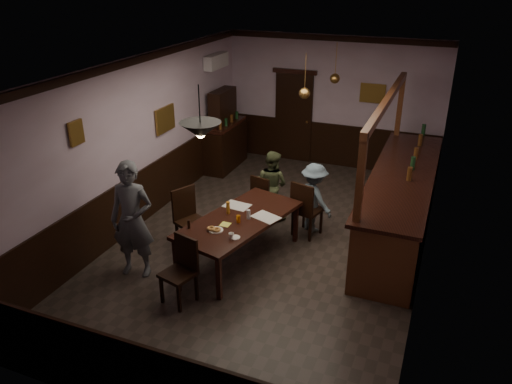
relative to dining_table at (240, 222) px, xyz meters
The scene contains 31 objects.
room 1.12m from the dining_table, 69.86° to the left, with size 5.01×8.01×3.01m.
dining_table is the anchor object (origin of this frame).
chair_far_left 1.36m from the dining_table, 95.13° to the left, with size 0.49×0.49×0.93m.
chair_far_right 1.35m from the dining_table, 56.18° to the left, with size 0.55×0.55×1.03m.
chair_near 1.33m from the dining_table, 104.28° to the right, with size 0.52×0.52×0.98m.
chair_side 0.96m from the dining_table, behind, with size 0.61×0.61×1.05m.
person_standing 1.65m from the dining_table, 144.37° to the right, with size 0.67×0.44×1.84m, color slate.
person_seated_left 1.61m from the dining_table, 91.85° to the left, with size 0.64×0.50×1.31m, color #454F2F.
person_seated_right 1.61m from the dining_table, 59.47° to the left, with size 0.82×0.47×1.27m, color slate.
newspaper_left 0.44m from the dining_table, 119.31° to the left, with size 0.42×0.30×0.01m, color silver.
newspaper_right 0.42m from the dining_table, 24.95° to the left, with size 0.42×0.30×0.01m, color silver.
napkin 0.31m from the dining_table, 112.68° to the right, with size 0.15×0.15×0.00m, color #E4EB56.
saucer 0.63m from the dining_table, 72.15° to the right, with size 0.15×0.15×0.01m, color white.
coffee_cup 0.66m from the dining_table, 76.96° to the right, with size 0.08×0.08×0.07m, color white.
pastry_plate 0.54m from the dining_table, 108.09° to the right, with size 0.22×0.22×0.01m, color white.
pastry_ring_a 0.59m from the dining_table, 113.79° to the right, with size 0.13×0.13×0.04m, color #C68C47.
pastry_ring_b 0.56m from the dining_table, 104.94° to the right, with size 0.13×0.13×0.04m, color #C68C47.
soda_can 0.19m from the dining_table, 72.43° to the right, with size 0.07×0.07×0.12m, color orange.
beer_glass 0.30m from the dining_table, 160.30° to the left, with size 0.06×0.06×0.20m, color #BF721E.
water_glass 0.20m from the dining_table, 14.09° to the left, with size 0.06×0.06×0.15m, color silver.
pepper_mill 0.84m from the dining_table, 134.08° to the right, with size 0.04×0.04×0.14m, color black.
sideboard 4.10m from the dining_table, 118.40° to the left, with size 0.50×1.39×1.84m.
bar_counter 2.90m from the dining_table, 38.85° to the left, with size 1.02×4.38×2.46m.
door_back 4.73m from the dining_table, 97.76° to the left, with size 0.90×0.06×2.10m, color black.
ac_unit 4.55m from the dining_table, 120.31° to the left, with size 0.20×0.85×0.30m.
picture_left_small 2.78m from the dining_table, 158.15° to the right, with size 0.04×0.28×0.36m.
picture_left_large 2.86m from the dining_table, 145.32° to the left, with size 0.04×0.62×0.48m.
picture_back 4.95m from the dining_table, 76.03° to the left, with size 0.55×0.04×0.42m.
pendant_iron 1.89m from the dining_table, 104.34° to the right, with size 0.56×0.56×0.71m.
pendant_brass_mid 2.67m from the dining_table, 80.18° to the left, with size 0.20×0.20×0.81m.
pendant_brass_far 3.92m from the dining_table, 80.93° to the left, with size 0.20×0.20×0.81m.
Camera 1 is at (2.58, -7.08, 4.40)m, focal length 35.00 mm.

